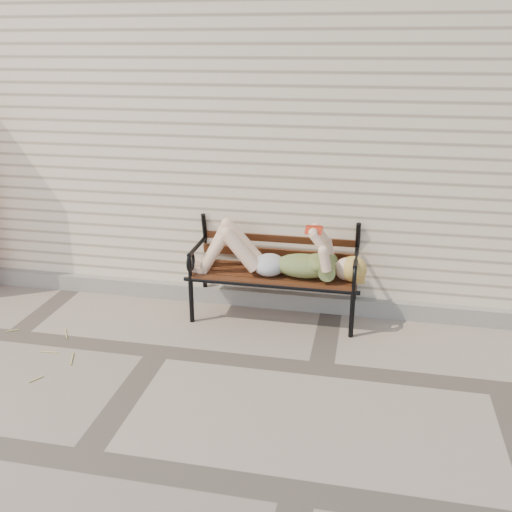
# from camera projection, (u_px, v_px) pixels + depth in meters

# --- Properties ---
(ground) EXTENTS (80.00, 80.00, 0.00)m
(ground) POSITION_uv_depth(u_px,v_px,m) (159.00, 352.00, 4.40)
(ground) COLOR gray
(ground) RESTS_ON ground
(house_wall) EXTENTS (8.00, 4.00, 3.00)m
(house_wall) POSITION_uv_depth(u_px,v_px,m) (243.00, 111.00, 6.63)
(house_wall) COLOR beige
(house_wall) RESTS_ON ground
(foundation_strip) EXTENTS (8.00, 0.10, 0.15)m
(foundation_strip) POSITION_uv_depth(u_px,v_px,m) (196.00, 292.00, 5.27)
(foundation_strip) COLOR gray
(foundation_strip) RESTS_ON ground
(garden_bench) EXTENTS (1.52, 0.61, 0.99)m
(garden_bench) POSITION_uv_depth(u_px,v_px,m) (276.00, 254.00, 4.84)
(garden_bench) COLOR black
(garden_bench) RESTS_ON ground
(reading_woman) EXTENTS (1.44, 0.33, 0.45)m
(reading_woman) POSITION_uv_depth(u_px,v_px,m) (275.00, 256.00, 4.71)
(reading_woman) COLOR #093143
(reading_woman) RESTS_ON ground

